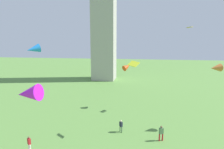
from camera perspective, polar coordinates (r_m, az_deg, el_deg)
The scene contains 9 objects.
person_1 at distance 23.21m, azimuth 14.70°, elevation -16.62°, with size 0.54×0.44×1.81m.
person_2 at distance 24.48m, azimuth 2.73°, elevation -15.16°, with size 0.46×0.46×1.58m.
person_4 at distance 22.49m, azimuth -23.83°, elevation -18.42°, with size 0.48×0.45×1.62m.
kite_flying_1 at distance 34.53m, azimuth -22.78°, elevation 7.11°, with size 2.63×2.71×1.84m.
kite_flying_2 at distance 17.91m, azimuth -24.03°, elevation -5.30°, with size 2.38×1.60×1.82m.
kite_flying_3 at distance 22.08m, azimuth 6.59°, elevation 3.24°, with size 1.47×1.35×0.64m.
kite_flying_4 at distance 26.60m, azimuth 28.89°, elevation 1.75°, with size 1.68×1.44×1.04m.
kite_flying_5 at distance 32.68m, azimuth 22.50°, elevation 13.10°, with size 1.22×1.37×0.22m.
kite_flying_6 at distance 32.08m, azimuth 4.58°, elevation 2.37°, with size 1.90×1.88×1.45m.
Camera 1 is at (4.86, -1.55, 11.30)m, focal length 30.14 mm.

